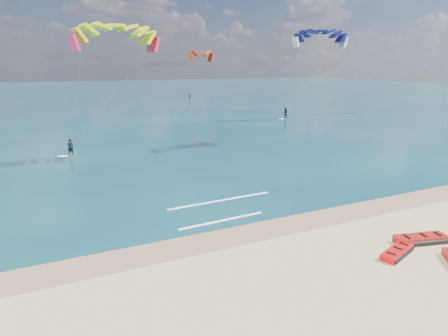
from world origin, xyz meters
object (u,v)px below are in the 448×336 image
at_px(kitesurfer_main, 92,87).
at_px(kitesurfer_far, 304,68).
at_px(packed_kite_left, 397,255).
at_px(packed_kite_mid, 420,242).

distance_m(kitesurfer_main, kitesurfer_far, 36.09).
distance_m(packed_kite_left, kitesurfer_main, 27.76).
xyz_separation_m(packed_kite_left, kitesurfer_main, (-9.34, 25.29, 6.63)).
distance_m(packed_kite_mid, kitesurfer_far, 45.19).
xyz_separation_m(packed_kite_mid, kitesurfer_far, (21.72, 38.84, 7.86)).
bearing_deg(kitesurfer_main, kitesurfer_far, 24.48).
height_order(packed_kite_mid, kitesurfer_far, kitesurfer_far).
bearing_deg(packed_kite_mid, kitesurfer_far, 75.50).
xyz_separation_m(kitesurfer_main, kitesurfer_far, (33.23, 14.02, 1.23)).
bearing_deg(kitesurfer_far, packed_kite_mid, -108.36).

